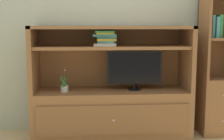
% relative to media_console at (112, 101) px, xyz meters
% --- Properties ---
extents(painted_rear_wall, '(6.00, 0.10, 2.80)m').
position_rel_media_console_xyz_m(painted_rear_wall, '(0.00, 0.34, 0.97)').
color(painted_rear_wall, '#ADB29E').
rests_on(painted_rear_wall, ground_plane).
extents(media_console, '(1.87, 0.59, 1.33)m').
position_rel_media_console_xyz_m(media_console, '(0.00, 0.00, 0.00)').
color(media_console, brown).
rests_on(media_console, ground_plane).
extents(tv_monitor, '(0.66, 0.16, 0.47)m').
position_rel_media_console_xyz_m(tv_monitor, '(0.27, -0.01, 0.39)').
color(tv_monitor, black).
rests_on(tv_monitor, media_console).
extents(potted_plant, '(0.09, 0.14, 0.29)m').
position_rel_media_console_xyz_m(potted_plant, '(-0.56, -0.06, 0.18)').
color(potted_plant, beige).
rests_on(potted_plant, media_console).
extents(magazine_stack, '(0.29, 0.35, 0.17)m').
position_rel_media_console_xyz_m(magazine_stack, '(-0.07, -0.01, 0.75)').
color(magazine_stack, silver).
rests_on(magazine_stack, media_console).
extents(bookshelf_tall, '(0.43, 0.39, 1.76)m').
position_rel_media_console_xyz_m(bookshelf_tall, '(1.31, 0.00, 0.16)').
color(bookshelf_tall, brown).
rests_on(bookshelf_tall, ground_plane).
extents(upright_book_row, '(0.16, 0.18, 0.27)m').
position_rel_media_console_xyz_m(upright_book_row, '(1.23, -0.01, 0.89)').
color(upright_book_row, black).
rests_on(upright_book_row, bookshelf_tall).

